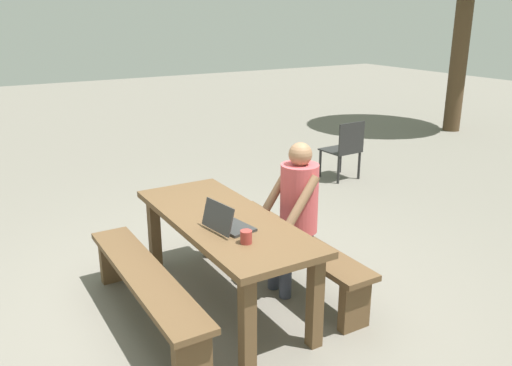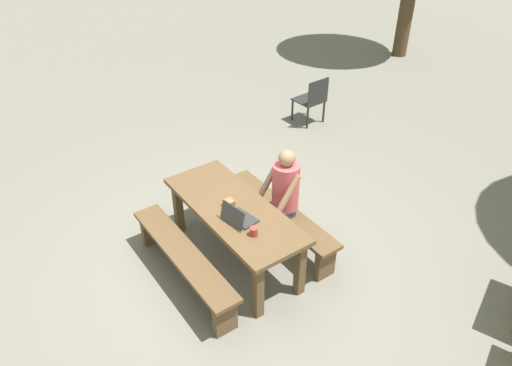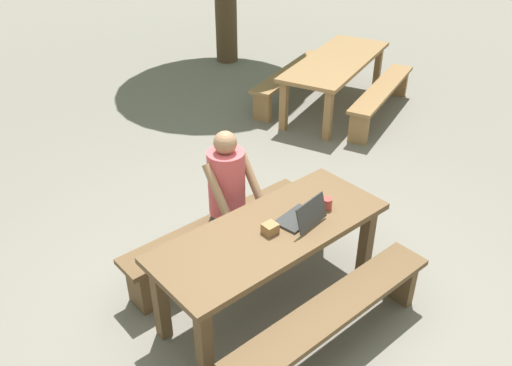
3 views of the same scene
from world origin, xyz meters
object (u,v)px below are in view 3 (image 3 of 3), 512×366
Objects in this scene: picnic_table_front at (271,241)px; laptop at (303,216)px; person_seated at (229,191)px; small_pouch at (270,229)px; coffee_mug at (327,204)px; picnic_table_mid at (336,66)px.

picnic_table_front is 5.19× the size of laptop.
small_pouch is at bearing -101.31° from person_seated.
laptop is 3.96× the size of coffee_mug.
person_seated is (0.13, 0.64, -0.04)m from small_pouch.
coffee_mug is 3.65m from picnic_table_mid.
coffee_mug is at bearing 172.55° from laptop.
coffee_mug is (0.54, -0.06, 0.01)m from small_pouch.
small_pouch is 4.05m from picnic_table_mid.
person_seated reaches higher than coffee_mug.
picnic_table_front is 0.62m from person_seated.
laptop is (0.23, -0.09, 0.17)m from picnic_table_front.
picnic_table_mid is at bearing 34.90° from small_pouch.
coffee_mug is 0.07× the size of person_seated.
picnic_table_front is 20.54× the size of coffee_mug.
small_pouch is at bearing 174.11° from coffee_mug.
picnic_table_front is at bearing -30.08° from laptop.
small_pouch is 1.13× the size of coffee_mug.
coffee_mug is at bearing -9.65° from picnic_table_front.
person_seated is (-0.41, 0.69, -0.05)m from coffee_mug.
laptop is 0.28× the size of person_seated.
laptop reaches higher than picnic_table_front.
coffee_mug is 0.04× the size of picnic_table_mid.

